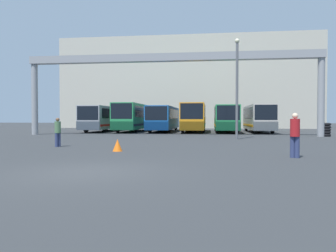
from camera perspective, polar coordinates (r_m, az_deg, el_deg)
The scene contains 14 objects.
ground_plane at distance 10.20m, azimuth -14.00°, elevation -7.81°, with size 200.00×200.00×0.00m, color #2D3033.
building_backdrop at distance 58.19m, azimuth 3.65°, elevation 7.12°, with size 42.28×12.00×14.87m.
overhead_gantry at distance 30.68m, azimuth 0.34°, elevation 10.15°, with size 27.24×0.80×7.57m.
bus_slot_0 at distance 40.92m, azimuth -11.04°, elevation 1.51°, with size 2.59×11.07×3.00m.
bus_slot_1 at distance 39.94m, azimuth -6.02°, elevation 1.76°, with size 2.53×11.11×3.29m.
bus_slot_2 at distance 39.56m, azimuth -0.72°, elevation 1.51°, with size 2.59×11.72×2.95m.
bus_slot_3 at distance 38.55m, azimuth 4.56°, elevation 1.74°, with size 2.56×10.39×3.24m.
bus_slot_4 at distance 38.94m, azimuth 10.00°, elevation 1.53°, with size 2.53×11.17×3.01m.
bus_slot_5 at distance 38.86m, azimuth 15.45°, elevation 1.53°, with size 2.43×10.31×3.05m.
pedestrian_near_right at distance 19.51m, azimuth -18.65°, elevation -0.89°, with size 0.34×0.34×1.65m.
pedestrian_near_center at distance 14.32m, azimuth 21.23°, elevation -1.31°, with size 0.38×0.38×1.83m.
traffic_cone at distance 16.21m, azimuth -8.79°, elevation -3.33°, with size 0.47×0.47×0.59m.
tire_stack at distance 32.16m, azimuth 25.61°, elevation -0.57°, with size 1.04×1.04×1.20m.
lamp_post at distance 25.79m, azimuth 11.93°, elevation 7.11°, with size 0.36×0.36×7.70m.
Camera 1 is at (3.66, -9.38, 1.62)m, focal length 35.00 mm.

